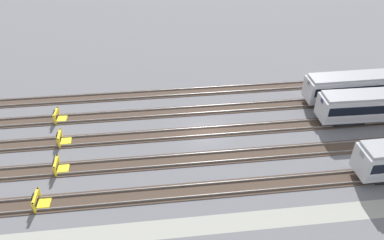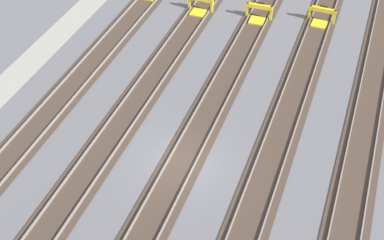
% 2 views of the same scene
% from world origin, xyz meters
% --- Properties ---
extents(ground_plane, '(400.00, 400.00, 0.00)m').
position_xyz_m(ground_plane, '(0.00, 0.00, 0.00)').
color(ground_plane, slate).
extents(service_walkway, '(54.00, 2.00, 0.01)m').
position_xyz_m(service_walkway, '(0.00, -12.82, 0.00)').
color(service_walkway, '#9E9E93').
rests_on(service_walkway, ground).
extents(rail_track_nearest, '(90.00, 2.23, 0.21)m').
position_xyz_m(rail_track_nearest, '(0.00, -8.84, 0.04)').
color(rail_track_nearest, '#47382D').
rests_on(rail_track_nearest, ground).
extents(rail_track_near_inner, '(90.00, 2.23, 0.21)m').
position_xyz_m(rail_track_near_inner, '(0.00, -4.42, 0.04)').
color(rail_track_near_inner, '#47382D').
rests_on(rail_track_near_inner, ground).
extents(rail_track_middle, '(90.00, 2.24, 0.21)m').
position_xyz_m(rail_track_middle, '(0.00, 0.00, 0.04)').
color(rail_track_middle, '#47382D').
rests_on(rail_track_middle, ground).
extents(rail_track_far_inner, '(90.00, 2.23, 0.21)m').
position_xyz_m(rail_track_far_inner, '(0.00, 4.42, 0.04)').
color(rail_track_far_inner, '#47382D').
rests_on(rail_track_far_inner, ground).
extents(rail_track_farthest, '(90.00, 2.23, 0.21)m').
position_xyz_m(rail_track_farthest, '(0.00, 8.84, 0.04)').
color(rail_track_farthest, '#47382D').
rests_on(rail_track_farthest, ground).
extents(subway_car_back_row_centre, '(18.03, 3.02, 3.70)m').
position_xyz_m(subway_car_back_row_centre, '(22.09, 4.36, 2.04)').
color(subway_car_back_row_centre, silver).
rests_on(subway_car_back_row_centre, ground).
extents(bumper_stop_nearest_track, '(1.36, 2.01, 1.22)m').
position_xyz_m(bumper_stop_nearest_track, '(-16.16, -8.85, 0.51)').
color(bumper_stop_nearest_track, yellow).
rests_on(bumper_stop_nearest_track, ground).
extents(bumper_stop_near_inner_track, '(1.35, 2.00, 1.22)m').
position_xyz_m(bumper_stop_near_inner_track, '(-15.19, -4.42, 0.51)').
color(bumper_stop_near_inner_track, yellow).
rests_on(bumper_stop_near_inner_track, ground).
extents(bumper_stop_middle_track, '(1.37, 2.01, 1.22)m').
position_xyz_m(bumper_stop_middle_track, '(-15.60, 0.01, 0.51)').
color(bumper_stop_middle_track, yellow).
rests_on(bumper_stop_middle_track, ground).
extents(bumper_stop_far_inner_track, '(1.38, 2.01, 1.22)m').
position_xyz_m(bumper_stop_far_inner_track, '(-16.72, 4.41, 0.51)').
color(bumper_stop_far_inner_track, yellow).
rests_on(bumper_stop_far_inner_track, ground).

